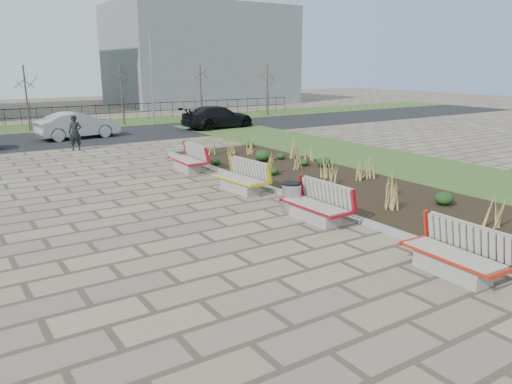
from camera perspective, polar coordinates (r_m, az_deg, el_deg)
ground at (r=9.88m, az=2.30°, el=-9.90°), size 120.00×120.00×0.00m
planting_bed at (r=17.33m, az=9.55°, el=0.79°), size 4.50×18.00×0.10m
planting_curb at (r=15.87m, az=3.35°, el=-0.20°), size 0.16×18.00×0.15m
grass_verge_near at (r=20.79m, az=19.24°, el=2.36°), size 5.00×38.00×0.04m
grass_verge_far at (r=35.93m, az=-24.80°, el=6.61°), size 80.00×5.00×0.04m
road at (r=30.05m, az=-22.97°, el=5.49°), size 80.00×7.00×0.02m
bench_a at (r=10.57m, az=21.61°, el=-6.37°), size 0.97×2.13×1.00m
bench_b at (r=13.28m, az=6.73°, el=-1.28°), size 0.94×2.12×1.00m
bench_c at (r=16.28m, az=-1.88°, el=1.74°), size 1.09×2.17×1.00m
bench_d at (r=19.74m, az=-7.96°, el=3.84°), size 0.98×2.13×1.00m
litter_bin at (r=14.04m, az=4.06°, el=-0.68°), size 0.54×0.54×0.84m
pedestrian at (r=25.81m, az=-19.97°, el=6.37°), size 0.73×0.63×1.70m
car_silver at (r=29.94m, az=-19.69°, el=7.20°), size 4.60×2.04×1.47m
car_black at (r=32.90m, az=-4.37°, el=8.54°), size 5.12×2.50×1.44m
tree_c at (r=34.28m, az=-24.75°, el=9.70°), size 1.40×1.40×4.00m
tree_d at (r=35.70m, az=-15.08°, el=10.65°), size 1.40×1.40×4.00m
tree_e at (r=38.02m, az=-6.33°, el=11.24°), size 1.40×1.40×4.00m
tree_f at (r=41.09m, az=1.29°, el=11.55°), size 1.40×1.40×4.00m
lamp_east at (r=35.87m, az=-11.83°, el=12.45°), size 0.24×0.60×6.00m
railing_fence at (r=37.34m, az=-25.26°, el=7.76°), size 44.00×0.10×1.20m
building_grey at (r=55.41m, az=-6.36°, el=15.26°), size 18.00×12.00×10.00m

